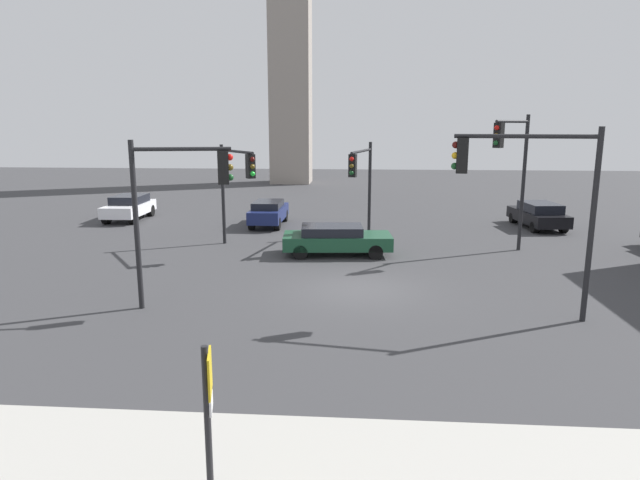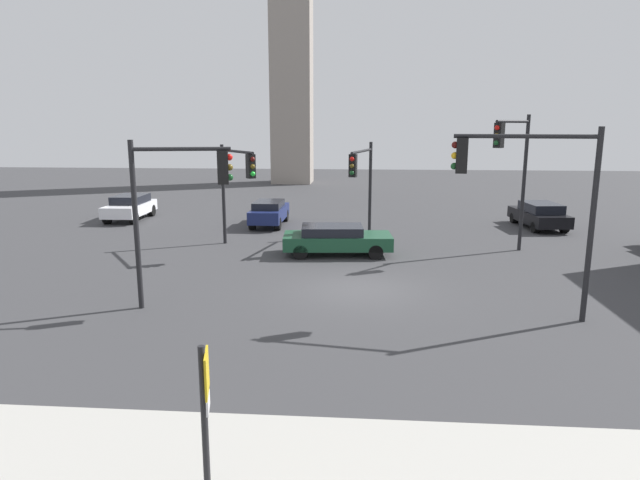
% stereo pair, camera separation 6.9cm
% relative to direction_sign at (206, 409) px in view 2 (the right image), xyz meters
% --- Properties ---
extents(ground_plane, '(103.68, 103.68, 0.00)m').
position_rel_direction_sign_xyz_m(ground_plane, '(2.07, 11.29, -1.59)').
color(ground_plane, '#38383A').
extents(direction_sign, '(0.18, 0.55, 2.40)m').
position_rel_direction_sign_xyz_m(direction_sign, '(0.00, 0.00, 0.00)').
color(direction_sign, black).
rests_on(direction_sign, ground_plane).
extents(traffic_light_0, '(2.95, 0.80, 5.12)m').
position_rel_direction_sign_xyz_m(traffic_light_0, '(-3.28, 9.04, 2.01)').
color(traffic_light_0, black).
rests_on(traffic_light_0, ground_plane).
extents(traffic_light_1, '(3.94, 0.79, 5.50)m').
position_rel_direction_sign_xyz_m(traffic_light_1, '(6.81, 8.86, 2.34)').
color(traffic_light_1, black).
rests_on(traffic_light_1, ground_plane).
extents(traffic_light_2, '(1.94, 2.15, 5.97)m').
position_rel_direction_sign_xyz_m(traffic_light_2, '(8.48, 17.00, 2.57)').
color(traffic_light_2, black).
rests_on(traffic_light_2, ground_plane).
extents(traffic_light_3, '(2.16, 2.92, 4.65)m').
position_rel_direction_sign_xyz_m(traffic_light_3, '(-3.35, 16.95, 1.73)').
color(traffic_light_3, black).
rests_on(traffic_light_3, ground_plane).
extents(traffic_light_4, '(1.09, 4.01, 4.70)m').
position_rel_direction_sign_xyz_m(traffic_light_4, '(2.13, 19.10, 1.73)').
color(traffic_light_4, black).
rests_on(traffic_light_4, ground_plane).
extents(car_1, '(4.77, 2.32, 1.28)m').
position_rel_direction_sign_xyz_m(car_1, '(1.07, 16.36, -0.90)').
color(car_1, '#19472D').
rests_on(car_1, ground_plane).
extents(car_2, '(1.71, 4.12, 1.40)m').
position_rel_direction_sign_xyz_m(car_2, '(-3.00, 23.13, -0.83)').
color(car_2, navy).
rests_on(car_2, ground_plane).
extents(car_3, '(2.32, 4.53, 1.40)m').
position_rel_direction_sign_xyz_m(car_3, '(11.82, 23.57, -0.86)').
color(car_3, black).
rests_on(car_3, ground_plane).
extents(car_4, '(1.97, 4.19, 1.45)m').
position_rel_direction_sign_xyz_m(car_4, '(-11.56, 24.43, -0.82)').
color(car_4, silver).
rests_on(car_4, ground_plane).
extents(skyline_tower, '(3.72, 3.72, 25.37)m').
position_rel_direction_sign_xyz_m(skyline_tower, '(-4.61, 46.49, 11.09)').
color(skyline_tower, gray).
rests_on(skyline_tower, ground_plane).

